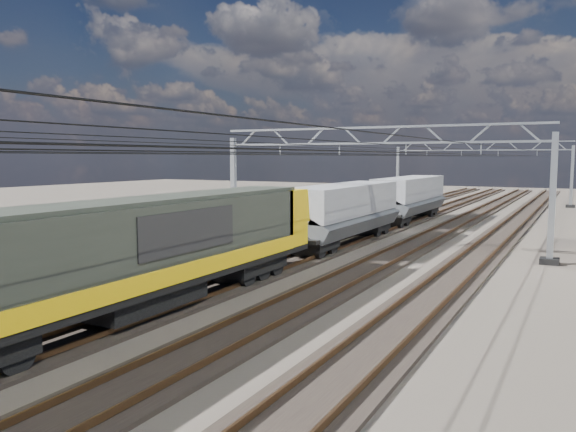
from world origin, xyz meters
The scene contains 11 objects.
ground centered at (0.00, 0.00, 0.00)m, with size 160.00×160.00×0.00m, color black.
track_outer_west centered at (-6.00, 0.00, 0.07)m, with size 2.60×140.00×0.30m.
track_loco centered at (-2.00, 0.00, 0.07)m, with size 2.60×140.00×0.30m.
track_inner_east centered at (2.00, 0.00, 0.07)m, with size 2.60×140.00×0.30m.
track_outer_east centered at (6.00, 0.00, 0.07)m, with size 2.60×140.00×0.30m.
catenary_gantry_mid centered at (0.00, 4.00, 3.91)m, with size 19.90×0.90×7.11m.
catenary_gantry_far centered at (0.00, 40.00, 3.91)m, with size 19.90×0.90×7.11m.
overhead_wires centered at (0.00, 8.00, 5.75)m, with size 12.03×140.00×0.53m.
locomotive centered at (-2.00, -12.91, 2.33)m, with size 2.76×21.10×3.62m.
hopper_wagon_lead centered at (-2.00, 4.79, 2.23)m, with size 3.38×13.00×3.25m.
hopper_wagon_mid centered at (-2.00, 18.99, 2.23)m, with size 3.38×13.00×3.25m.
Camera 1 is at (11.00, -26.76, 5.36)m, focal length 35.00 mm.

